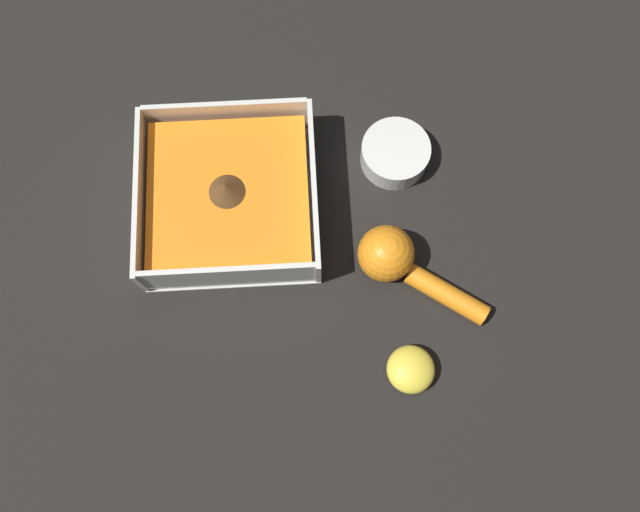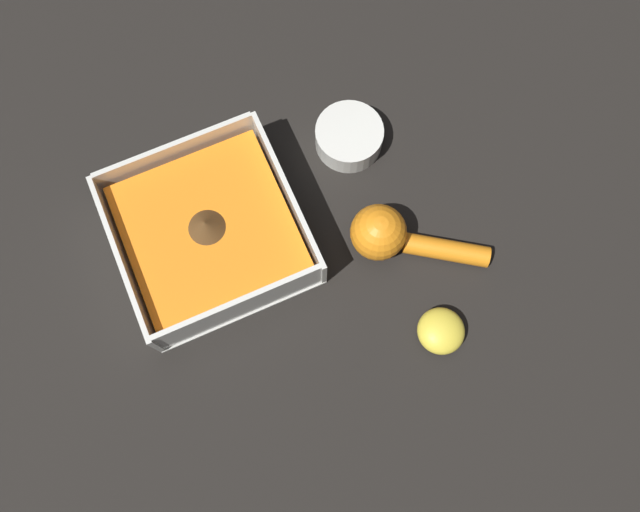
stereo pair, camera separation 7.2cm
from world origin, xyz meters
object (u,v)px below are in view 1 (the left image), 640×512
Objects in this scene: lemon_squeezer at (397,261)px; lemon_half at (411,369)px; spice_bowl at (395,154)px; square_dish at (230,197)px.

lemon_squeezer is 0.13m from lemon_half.
spice_bowl is 0.27m from lemon_half.
spice_bowl is at bearing -76.07° from square_dish.
lemon_squeezer reaches higher than spice_bowl.
square_dish is 2.45× the size of spice_bowl.
square_dish is 1.37× the size of lemon_squeezer.
lemon_squeezer is (-0.14, 0.01, 0.01)m from spice_bowl.
square_dish reaches higher than spice_bowl.
lemon_squeezer is at bearing 3.04° from lemon_half.
lemon_squeezer is at bearing -115.27° from square_dish.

